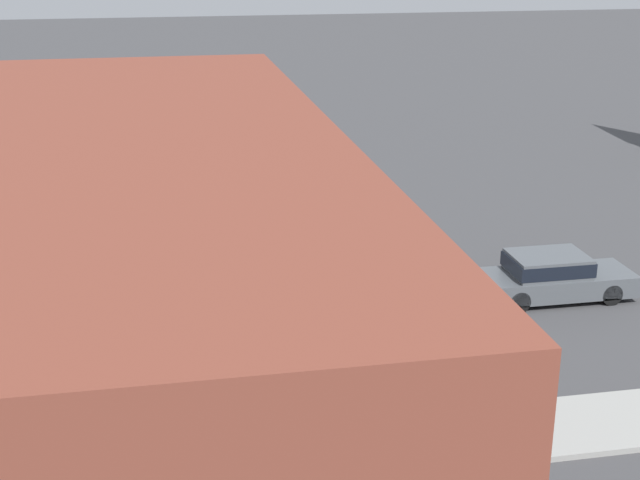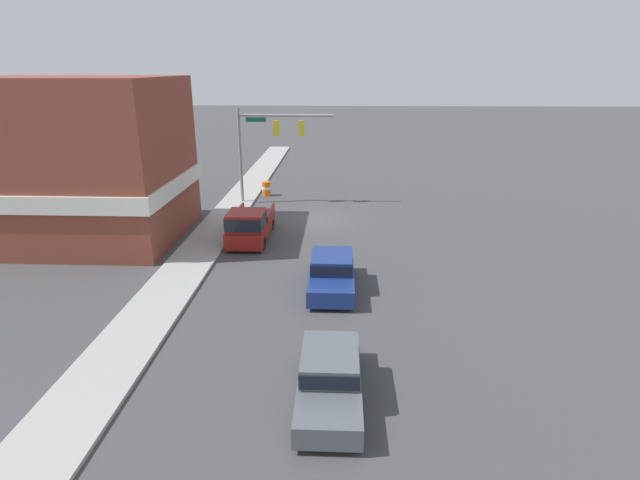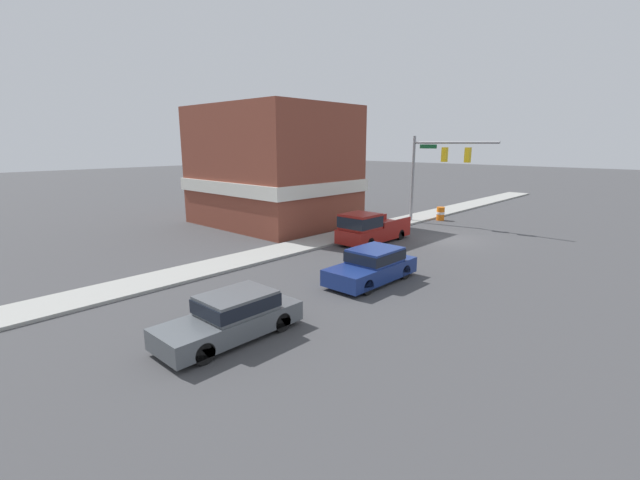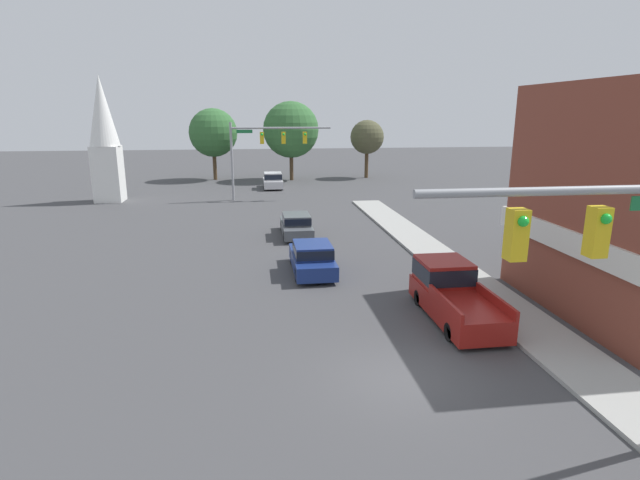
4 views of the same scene
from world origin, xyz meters
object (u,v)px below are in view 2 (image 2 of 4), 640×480
car_lead (332,271)px  pickup_truck_parked (249,225)px  car_second_ahead (330,374)px  construction_barrel (266,189)px

car_lead → pickup_truck_parked: (4.72, -6.08, 0.17)m
car_second_ahead → construction_barrel: car_second_ahead is taller
pickup_truck_parked → construction_barrel: 10.59m
pickup_truck_parked → construction_barrel: (0.61, -10.57, -0.41)m
car_second_ahead → pickup_truck_parked: size_ratio=0.89×
pickup_truck_parked → construction_barrel: bearing=-86.7°
car_second_ahead → construction_barrel: bearing=-77.4°
construction_barrel → car_second_ahead: bearing=102.6°
car_lead → construction_barrel: (5.33, -16.65, -0.24)m
car_lead → construction_barrel: 17.48m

